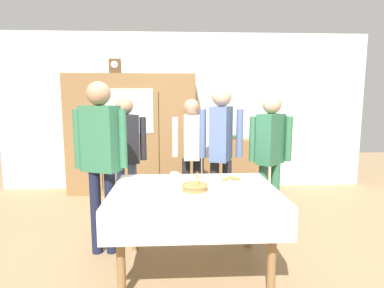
{
  "coord_description": "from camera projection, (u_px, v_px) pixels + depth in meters",
  "views": [
    {
      "loc": [
        -0.16,
        -2.99,
        1.59
      ],
      "look_at": [
        0.0,
        0.2,
        1.13
      ],
      "focal_mm": 29.76,
      "sensor_mm": 36.0,
      "label": 1
    }
  ],
  "objects": [
    {
      "name": "dining_table",
      "position": [
        194.0,
        201.0,
        2.86
      ],
      "size": [
        1.49,
        1.12,
        0.78
      ],
      "color": "olive",
      "rests_on": "ground"
    },
    {
      "name": "back_wall",
      "position": [
        185.0,
        112.0,
        5.62
      ],
      "size": [
        6.4,
        0.1,
        2.7
      ],
      "primitive_type": "cube",
      "color": "silver",
      "rests_on": "ground"
    },
    {
      "name": "tea_cup_front_edge",
      "position": [
        171.0,
        196.0,
        2.56
      ],
      "size": [
        0.13,
        0.13,
        0.06
      ],
      "color": "silver",
      "rests_on": "dining_table"
    },
    {
      "name": "wall_cabinet",
      "position": [
        132.0,
        134.0,
        5.33
      ],
      "size": [
        2.11,
        0.46,
        1.98
      ],
      "color": "olive",
      "rests_on": "ground"
    },
    {
      "name": "tea_cup_mid_left",
      "position": [
        233.0,
        199.0,
        2.48
      ],
      "size": [
        0.13,
        0.13,
        0.06
      ],
      "color": "silver",
      "rests_on": "dining_table"
    },
    {
      "name": "spoon_back_edge",
      "position": [
        156.0,
        185.0,
        3.0
      ],
      "size": [
        0.12,
        0.02,
        0.01
      ],
      "color": "silver",
      "rests_on": "dining_table"
    },
    {
      "name": "tea_cup_near_right",
      "position": [
        174.0,
        176.0,
        3.24
      ],
      "size": [
        0.13,
        0.13,
        0.06
      ],
      "color": "white",
      "rests_on": "dining_table"
    },
    {
      "name": "tea_cup_near_left",
      "position": [
        142.0,
        178.0,
        3.13
      ],
      "size": [
        0.13,
        0.13,
        0.06
      ],
      "color": "white",
      "rests_on": "dining_table"
    },
    {
      "name": "tea_cup_far_left",
      "position": [
        138.0,
        186.0,
        2.87
      ],
      "size": [
        0.13,
        0.13,
        0.06
      ],
      "color": "silver",
      "rests_on": "dining_table"
    },
    {
      "name": "person_by_cabinet",
      "position": [
        270.0,
        149.0,
        3.84
      ],
      "size": [
        0.52,
        0.39,
        1.62
      ],
      "color": "#33704C",
      "rests_on": "ground"
    },
    {
      "name": "tea_cup_center",
      "position": [
        208.0,
        198.0,
        2.52
      ],
      "size": [
        0.13,
        0.13,
        0.06
      ],
      "color": "white",
      "rests_on": "dining_table"
    },
    {
      "name": "person_behind_table_right",
      "position": [
        192.0,
        146.0,
        4.27
      ],
      "size": [
        0.52,
        0.37,
        1.58
      ],
      "color": "#232328",
      "rests_on": "ground"
    },
    {
      "name": "book_stack",
      "position": [
        235.0,
        137.0,
        5.48
      ],
      "size": [
        0.16,
        0.2,
        0.07
      ],
      "color": "#99332D",
      "rests_on": "bookshelf_low"
    },
    {
      "name": "bookshelf_low",
      "position": [
        235.0,
        164.0,
        5.55
      ],
      "size": [
        1.11,
        0.35,
        0.89
      ],
      "color": "olive",
      "rests_on": "ground"
    },
    {
      "name": "spoon_mid_right",
      "position": [
        143.0,
        195.0,
        2.67
      ],
      "size": [
        0.12,
        0.02,
        0.01
      ],
      "color": "silver",
      "rests_on": "dining_table"
    },
    {
      "name": "ground_plane",
      "position": [
        193.0,
        258.0,
        3.19
      ],
      "size": [
        12.0,
        12.0,
        0.0
      ],
      "primitive_type": "plane",
      "color": "#997A56",
      "rests_on": "ground"
    },
    {
      "name": "person_near_right_end",
      "position": [
        126.0,
        148.0,
        3.95
      ],
      "size": [
        0.52,
        0.41,
        1.6
      ],
      "color": "slate",
      "rests_on": "ground"
    },
    {
      "name": "person_beside_shelf",
      "position": [
        101.0,
        150.0,
        3.16
      ],
      "size": [
        0.52,
        0.32,
        1.75
      ],
      "color": "#191E38",
      "rests_on": "ground"
    },
    {
      "name": "bread_basket",
      "position": [
        195.0,
        187.0,
        2.81
      ],
      "size": [
        0.24,
        0.24,
        0.16
      ],
      "color": "#9E7542",
      "rests_on": "dining_table"
    },
    {
      "name": "mantel_clock",
      "position": [
        115.0,
        66.0,
        5.16
      ],
      "size": [
        0.18,
        0.11,
        0.24
      ],
      "color": "brown",
      "rests_on": "wall_cabinet"
    },
    {
      "name": "person_behind_table_left",
      "position": [
        221.0,
        143.0,
        3.79
      ],
      "size": [
        0.52,
        0.41,
        1.72
      ],
      "color": "#232328",
      "rests_on": "ground"
    },
    {
      "name": "pastry_plate",
      "position": [
        231.0,
        180.0,
        3.12
      ],
      "size": [
        0.28,
        0.28,
        0.05
      ],
      "color": "white",
      "rests_on": "dining_table"
    }
  ]
}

